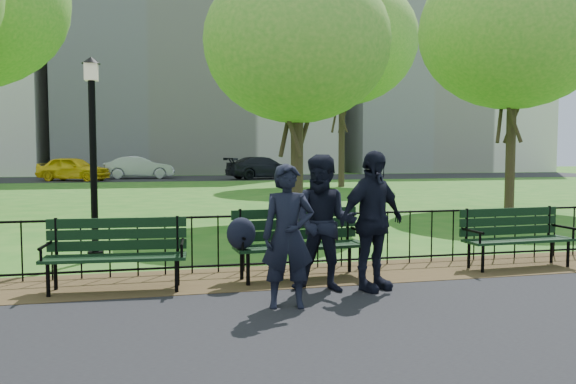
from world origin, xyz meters
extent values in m
plane|color=#226119|center=(0.00, 0.00, 0.00)|extent=(120.00, 120.00, 0.00)
cube|color=#3D2C19|center=(0.00, 1.50, 0.01)|extent=(60.00, 1.60, 0.01)
cube|color=black|center=(0.00, 35.00, 0.01)|extent=(70.00, 9.00, 0.01)
cylinder|color=black|center=(0.00, 2.00, 0.88)|extent=(24.00, 0.04, 0.04)
cylinder|color=black|center=(0.00, 2.00, 0.12)|extent=(24.00, 0.04, 0.04)
cylinder|color=black|center=(0.00, 2.00, 0.45)|extent=(0.02, 0.02, 0.90)
cube|color=beige|center=(2.00, 48.00, 15.00)|extent=(24.00, 15.00, 30.00)
cube|color=silver|center=(26.00, 48.00, 12.00)|extent=(20.00, 15.00, 24.00)
cube|color=black|center=(0.14, 1.29, 0.49)|extent=(2.00, 0.67, 0.04)
cube|color=black|center=(0.12, 1.57, 0.87)|extent=(1.97, 0.19, 0.49)
cylinder|color=black|center=(-0.69, 1.03, 0.25)|extent=(0.05, 0.05, 0.49)
cylinder|color=black|center=(1.01, 1.16, 0.25)|extent=(0.05, 0.05, 0.49)
cylinder|color=black|center=(-0.72, 1.42, 0.25)|extent=(0.05, 0.05, 0.49)
cylinder|color=black|center=(0.98, 1.55, 0.25)|extent=(0.05, 0.05, 0.49)
cylinder|color=black|center=(-0.78, 1.22, 0.69)|extent=(0.09, 0.61, 0.04)
cylinder|color=black|center=(1.07, 1.36, 0.69)|extent=(0.09, 0.61, 0.04)
ellipsoid|color=black|center=(-0.77, 1.11, 0.74)|extent=(0.43, 0.32, 0.45)
cube|color=black|center=(-2.46, 1.12, 0.47)|extent=(1.89, 0.64, 0.04)
cube|color=black|center=(-2.44, 1.39, 0.82)|extent=(1.86, 0.18, 0.47)
cylinder|color=black|center=(-3.28, 1.00, 0.23)|extent=(0.05, 0.05, 0.47)
cylinder|color=black|center=(-1.67, 0.87, 0.23)|extent=(0.05, 0.05, 0.47)
cylinder|color=black|center=(-3.25, 1.37, 0.23)|extent=(0.05, 0.05, 0.47)
cylinder|color=black|center=(-1.64, 1.24, 0.23)|extent=(0.05, 0.05, 0.47)
cylinder|color=black|center=(-3.34, 1.19, 0.65)|extent=(0.09, 0.58, 0.04)
cylinder|color=black|center=(-1.59, 1.05, 0.65)|extent=(0.09, 0.58, 0.04)
cube|color=black|center=(3.74, 1.25, 0.46)|extent=(1.86, 0.58, 0.04)
cube|color=black|center=(3.73, 1.51, 0.81)|extent=(1.84, 0.12, 0.46)
cylinder|color=black|center=(2.96, 1.03, 0.23)|extent=(0.05, 0.05, 0.46)
cylinder|color=black|center=(4.54, 1.10, 0.23)|extent=(0.05, 0.05, 0.46)
cylinder|color=black|center=(2.94, 1.39, 0.23)|extent=(0.05, 0.05, 0.46)
cylinder|color=black|center=(4.53, 1.47, 0.23)|extent=(0.05, 0.05, 0.46)
cylinder|color=black|center=(2.88, 1.21, 0.64)|extent=(0.07, 0.57, 0.04)
cylinder|color=black|center=(4.61, 1.29, 0.64)|extent=(0.07, 0.57, 0.04)
cylinder|color=black|center=(-2.96, 3.54, 0.08)|extent=(0.27, 0.27, 0.16)
cylinder|color=black|center=(-2.96, 3.54, 1.57)|extent=(0.12, 0.12, 3.13)
cube|color=beige|center=(-2.96, 3.54, 3.23)|extent=(0.22, 0.22, 0.29)
cone|color=black|center=(-2.96, 3.54, 3.42)|extent=(0.31, 0.31, 0.12)
cylinder|color=#2D2116|center=(1.67, 7.64, 1.43)|extent=(0.32, 0.32, 2.87)
ellipsoid|color=#46942C|center=(1.67, 7.64, 4.68)|extent=(4.83, 4.83, 4.11)
cylinder|color=#2D2116|center=(9.26, 9.46, 1.78)|extent=(0.32, 0.32, 3.55)
ellipsoid|color=#46942C|center=(9.26, 9.46, 5.80)|extent=(5.98, 5.98, 5.09)
cylinder|color=#2D2116|center=(7.97, 22.64, 2.41)|extent=(0.34, 0.34, 4.83)
ellipsoid|color=#46942C|center=(7.97, 22.64, 7.88)|extent=(8.13, 8.13, 6.91)
imported|color=black|center=(-0.40, -0.14, 0.87)|extent=(0.68, 0.50, 1.72)
imported|color=black|center=(0.25, 0.51, 0.93)|extent=(1.00, 0.78, 1.83)
imported|color=black|center=(0.90, 0.45, 0.95)|extent=(1.19, 0.85, 1.88)
imported|color=yellow|center=(-7.25, 32.75, 0.82)|extent=(5.09, 3.71, 1.61)
imported|color=#9A9CA1|center=(-3.11, 35.05, 0.82)|extent=(4.96, 1.92, 1.61)
imported|color=black|center=(5.50, 32.63, 0.80)|extent=(5.78, 3.49, 1.57)
camera|label=1|loc=(-1.91, -6.58, 1.86)|focal=35.00mm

